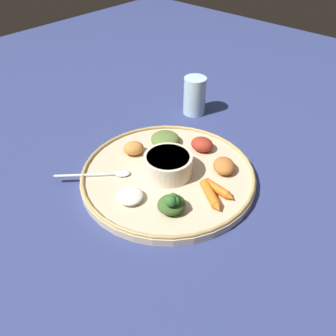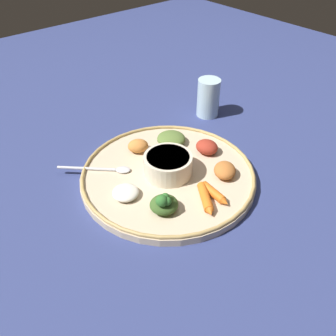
% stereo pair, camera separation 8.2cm
% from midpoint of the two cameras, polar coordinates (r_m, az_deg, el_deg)
% --- Properties ---
extents(ground_plane, '(2.40, 2.40, 0.00)m').
position_cam_midpoint_polar(ground_plane, '(0.84, 2.79, -1.83)').
color(ground_plane, navy).
extents(platter, '(0.40, 0.40, 0.02)m').
position_cam_midpoint_polar(platter, '(0.84, 2.81, -1.38)').
color(platter, '#C6B293').
rests_on(platter, ground_plane).
extents(platter_rim, '(0.40, 0.40, 0.01)m').
position_cam_midpoint_polar(platter_rim, '(0.83, 2.83, -0.76)').
color(platter_rim, tan).
rests_on(platter_rim, platter).
extents(center_bowl, '(0.11, 0.11, 0.05)m').
position_cam_midpoint_polar(center_bowl, '(0.82, 2.88, 0.48)').
color(center_bowl, beige).
rests_on(center_bowl, platter).
extents(spoon, '(0.13, 0.13, 0.01)m').
position_cam_midpoint_polar(spoon, '(0.84, -7.02, -0.29)').
color(spoon, silver).
rests_on(spoon, platter).
extents(greens_pile, '(0.08, 0.07, 0.05)m').
position_cam_midpoint_polar(greens_pile, '(0.73, 2.61, -5.75)').
color(greens_pile, '#385623').
rests_on(greens_pile, platter).
extents(carrot_near_spoon, '(0.07, 0.09, 0.02)m').
position_cam_midpoint_polar(carrot_near_spoon, '(0.76, 9.12, -4.91)').
color(carrot_near_spoon, orange).
rests_on(carrot_near_spoon, platter).
extents(carrot_outer, '(0.02, 0.08, 0.02)m').
position_cam_midpoint_polar(carrot_outer, '(0.78, 10.39, -4.14)').
color(carrot_outer, orange).
rests_on(carrot_outer, platter).
extents(mound_beet, '(0.06, 0.06, 0.03)m').
position_cam_midpoint_polar(mound_beet, '(0.90, 8.67, 3.22)').
color(mound_beet, maroon).
rests_on(mound_beet, platter).
extents(mound_collards, '(0.08, 0.09, 0.03)m').
position_cam_midpoint_polar(mound_collards, '(0.92, 3.07, 4.49)').
color(mound_collards, '#567033').
rests_on(mound_collards, platter).
extents(mound_squash, '(0.06, 0.06, 0.03)m').
position_cam_midpoint_polar(mound_squash, '(0.89, -2.15, 3.36)').
color(mound_squash, '#C67A38').
rests_on(mound_squash, platter).
extents(mound_rice_white, '(0.07, 0.07, 0.02)m').
position_cam_midpoint_polar(mound_rice_white, '(0.77, -3.59, -4.03)').
color(mound_rice_white, silver).
rests_on(mound_rice_white, platter).
extents(mound_chickpea, '(0.08, 0.08, 0.03)m').
position_cam_midpoint_polar(mound_chickpea, '(0.83, 11.70, -0.47)').
color(mound_chickpea, '#B2662D').
rests_on(mound_chickpea, platter).
extents(drinking_glass, '(0.06, 0.06, 0.11)m').
position_cam_midpoint_polar(drinking_glass, '(1.07, 8.53, 10.42)').
color(drinking_glass, silver).
rests_on(drinking_glass, ground_plane).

